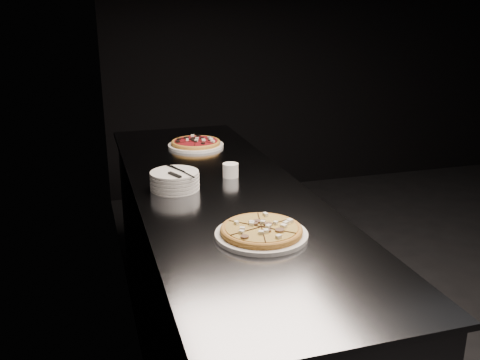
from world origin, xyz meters
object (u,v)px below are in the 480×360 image
object	(u,v)px
pizza_tomato	(196,143)
ramekin	(231,170)
counter	(220,280)
plate_stack	(175,180)
pizza_mushroom	(261,231)
cutlery	(177,172)

from	to	relation	value
pizza_tomato	ramekin	size ratio (longest dim) A/B	4.58
counter	pizza_tomato	distance (m)	0.86
pizza_tomato	plate_stack	distance (m)	0.73
pizza_tomato	ramekin	xyz separation A→B (m)	(0.04, -0.59, 0.01)
pizza_mushroom	plate_stack	size ratio (longest dim) A/B	1.70
pizza_tomato	counter	bearing A→B (deg)	-94.15
counter	pizza_tomato	world-z (taller)	pizza_tomato
pizza_mushroom	plate_stack	distance (m)	0.62
pizza_tomato	pizza_mushroom	bearing A→B (deg)	-91.99
counter	plate_stack	bearing A→B (deg)	171.06
ramekin	counter	bearing A→B (deg)	-125.33
pizza_mushroom	ramekin	world-z (taller)	ramekin
plate_stack	ramekin	xyz separation A→B (m)	(0.28, 0.10, -0.01)
pizza_mushroom	cutlery	distance (m)	0.60
pizza_tomato	cutlery	world-z (taller)	cutlery
plate_stack	cutlery	world-z (taller)	cutlery
pizza_mushroom	pizza_tomato	distance (m)	1.28
counter	pizza_mushroom	bearing A→B (deg)	-89.21
counter	ramekin	distance (m)	0.52
plate_stack	ramekin	bearing A→B (deg)	18.95
pizza_mushroom	pizza_tomato	xyz separation A→B (m)	(0.04, 1.27, -0.00)
plate_stack	cutlery	distance (m)	0.05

